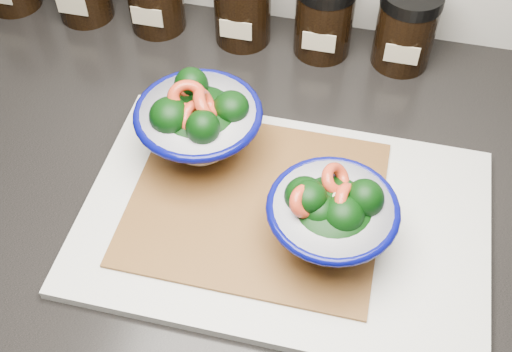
% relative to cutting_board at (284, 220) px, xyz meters
% --- Properties ---
extents(cabinet, '(3.43, 0.58, 0.86)m').
position_rel_cutting_board_xyz_m(cabinet, '(-0.17, 0.07, -0.48)').
color(cabinet, black).
rests_on(cabinet, ground).
extents(countertop, '(3.50, 0.60, 0.04)m').
position_rel_cutting_board_xyz_m(countertop, '(-0.17, 0.07, -0.03)').
color(countertop, black).
rests_on(countertop, cabinet).
extents(cutting_board, '(0.45, 0.30, 0.01)m').
position_rel_cutting_board_xyz_m(cutting_board, '(0.00, 0.00, 0.00)').
color(cutting_board, silver).
rests_on(cutting_board, countertop).
extents(bamboo_mat, '(0.28, 0.24, 0.00)m').
position_rel_cutting_board_xyz_m(bamboo_mat, '(-0.04, 0.01, 0.01)').
color(bamboo_mat, brown).
rests_on(bamboo_mat, cutting_board).
extents(bowl_left, '(0.15, 0.15, 0.11)m').
position_rel_cutting_board_xyz_m(bowl_left, '(-0.12, 0.07, 0.06)').
color(bowl_left, white).
rests_on(bowl_left, bamboo_mat).
extents(bowl_right, '(0.14, 0.14, 0.10)m').
position_rel_cutting_board_xyz_m(bowl_right, '(0.05, -0.02, 0.05)').
color(bowl_right, white).
rests_on(bowl_right, bamboo_mat).
extents(spice_jar_d, '(0.08, 0.08, 0.11)m').
position_rel_cutting_board_xyz_m(spice_jar_d, '(-0.12, 0.31, 0.05)').
color(spice_jar_d, black).
rests_on(spice_jar_d, countertop).
extents(spice_jar_e, '(0.08, 0.08, 0.11)m').
position_rel_cutting_board_xyz_m(spice_jar_e, '(-0.01, 0.31, 0.05)').
color(spice_jar_e, black).
rests_on(spice_jar_e, countertop).
extents(spice_jar_f, '(0.08, 0.08, 0.11)m').
position_rel_cutting_board_xyz_m(spice_jar_f, '(0.10, 0.31, 0.05)').
color(spice_jar_f, black).
rests_on(spice_jar_f, countertop).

